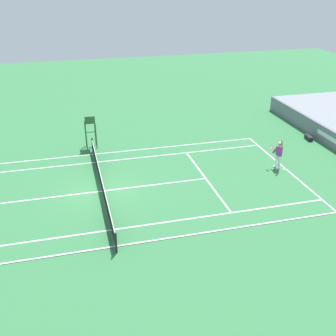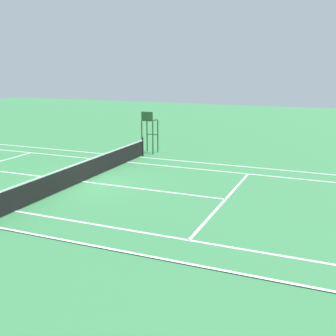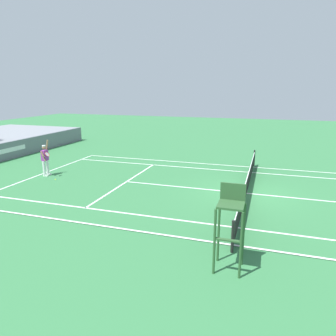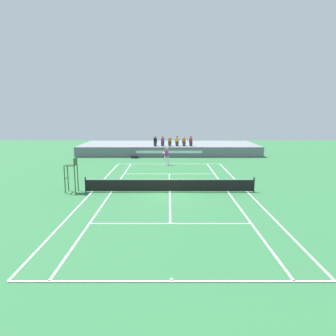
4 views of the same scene
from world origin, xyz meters
The scene contains 4 objects.
ground_plane centered at (0.00, 0.00, 0.00)m, with size 80.00×80.00×0.00m, color #337542.
court centered at (0.00, 0.00, 0.01)m, with size 11.08×23.88×0.03m.
net centered at (0.00, 0.00, 0.52)m, with size 11.98×0.10×1.07m.
umpire_chair centered at (-6.85, 0.00, 1.56)m, with size 0.77×0.77×2.44m.
Camera 2 is at (14.49, 10.07, 4.89)m, focal length 43.75 mm.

